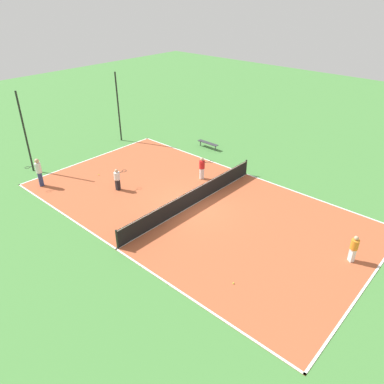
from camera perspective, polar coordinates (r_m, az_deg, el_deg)
name	(u,v)px	position (r m, az deg, el deg)	size (l,w,h in m)	color
ground_plane	(192,206)	(21.56, 0.00, -2.09)	(80.00, 80.00, 0.00)	#47843D
court_surface	(192,205)	(21.56, 0.00, -2.06)	(11.02, 19.82, 0.02)	#B75633
tennis_net	(192,197)	(21.28, 0.00, -0.80)	(10.82, 0.10, 1.06)	black
bench	(208,143)	(29.15, 2.44, 7.42)	(0.36, 1.81, 0.45)	#333338
player_near_white	(117,178)	(23.27, -11.32, 2.08)	(0.94, 0.37, 1.40)	black
player_center_orange	(354,247)	(18.55, 23.45, -7.74)	(0.50, 0.50, 1.38)	white
player_far_white	(39,170)	(25.01, -22.34, 3.08)	(0.99, 0.59, 1.85)	navy
player_coach_red	(202,167)	(24.13, 1.55, 3.86)	(0.96, 0.80, 1.50)	white
tennis_ball_midcourt	(99,175)	(25.69, -14.03, 2.58)	(0.07, 0.07, 0.07)	#CCE033
tennis_ball_right_alley	(233,283)	(16.45, 6.33, -13.65)	(0.07, 0.07, 0.07)	#CCE033
fence_post_back_left	(25,133)	(26.84, -24.10, 8.23)	(0.12, 0.12, 5.44)	black
fence_post_back_right	(118,107)	(30.48, -11.17, 12.52)	(0.12, 0.12, 5.44)	black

